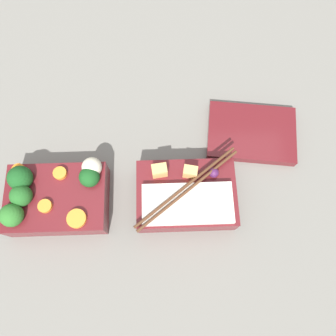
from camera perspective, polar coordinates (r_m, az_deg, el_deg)
ground_plane at (r=0.61m, az=-6.72°, el=-5.66°), size 3.00×3.00×0.00m
bento_tray_vegetable at (r=0.61m, az=-19.05°, el=-4.46°), size 0.17×0.13×0.08m
bento_tray_rice at (r=0.58m, az=3.14°, el=-4.57°), size 0.18×0.14×0.08m
bento_lid at (r=0.67m, az=14.31°, el=5.92°), size 0.18×0.14×0.02m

